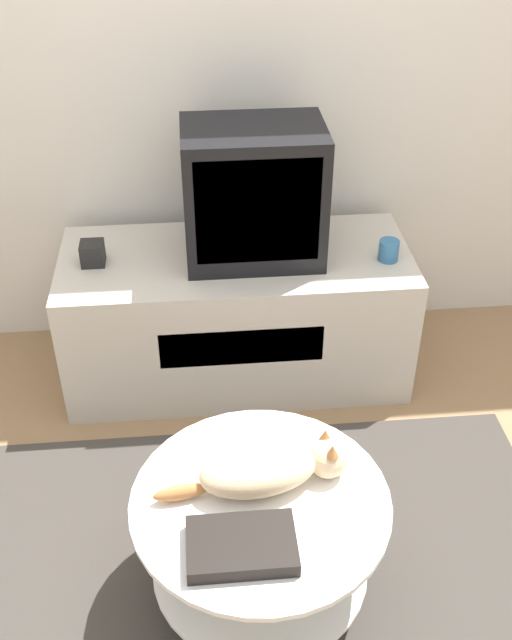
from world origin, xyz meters
name	(u,v)px	position (x,y,z in m)	size (l,w,h in m)	color
ground_plane	(259,585)	(0.00, 0.00, 0.00)	(12.00, 12.00, 0.00)	#93704C
wall_back	(222,27)	(0.00, 1.44, 1.30)	(8.00, 0.05, 2.60)	silver
rug	(259,583)	(0.00, 0.00, 0.01)	(1.98, 1.33, 0.02)	#3D3833
tv_stand	(237,315)	(0.01, 1.06, 0.28)	(1.35, 0.58, 0.55)	beige
tv	(254,194)	(0.08, 1.07, 0.81)	(0.51, 0.35, 0.50)	black
speaker	(93,253)	(-0.52, 1.06, 0.60)	(0.09, 0.09, 0.09)	black
mug	(389,250)	(0.58, 0.98, 0.59)	(0.08, 0.08, 0.08)	teal
coffee_table	(262,534)	(0.00, -0.03, 0.28)	(0.72, 0.72, 0.41)	#B2B2B7
dvd_box	(241,546)	(-0.06, -0.19, 0.45)	(0.28, 0.18, 0.04)	black
cat	(269,468)	(0.03, 0.03, 0.49)	(0.55, 0.22, 0.14)	beige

